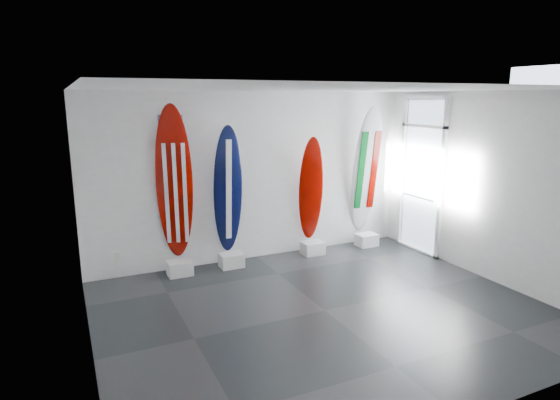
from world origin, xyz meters
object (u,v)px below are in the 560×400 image
surfboard_usa (174,184)px  surfboard_swiss (311,189)px  surfboard_navy (228,190)px  surfboard_italy (366,171)px

surfboard_usa → surfboard_swiss: bearing=15.1°
surfboard_usa → surfboard_navy: size_ratio=1.17×
surfboard_usa → surfboard_navy: bearing=15.1°
surfboard_usa → surfboard_navy: (0.90, 0.00, -0.18)m
surfboard_swiss → surfboard_italy: bearing=17.3°
surfboard_usa → surfboard_italy: bearing=15.1°
surfboard_navy → surfboard_swiss: size_ratio=1.11×
surfboard_navy → surfboard_swiss: (1.61, 0.00, -0.12)m
surfboard_usa → surfboard_swiss: surfboard_usa is taller
surfboard_usa → surfboard_navy: surfboard_usa is taller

